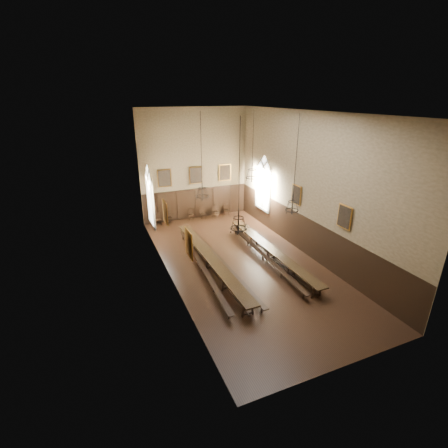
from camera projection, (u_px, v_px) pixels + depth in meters
floor at (242, 264)px, 20.29m from camera, size 9.00×18.00×0.02m
ceiling at (245, 112)px, 16.94m from camera, size 9.00×18.00×0.02m
wall_back at (195, 165)px, 26.33m from camera, size 9.00×0.02×9.00m
wall_front at (361, 265)px, 10.90m from camera, size 9.00×0.02×9.00m
wall_left at (166, 204)px, 16.99m from camera, size 0.02×18.00×9.00m
wall_right at (308, 186)px, 20.24m from camera, size 0.02×18.00×9.00m
wainscot_panelling at (242, 246)px, 19.82m from camera, size 9.00×18.00×2.50m
table_left at (211, 263)px, 19.47m from camera, size 0.90×10.78×0.84m
table_right at (271, 254)px, 20.68m from camera, size 0.82×10.14×0.79m
bench_left_outer at (201, 266)px, 19.40m from camera, size 0.96×10.46×0.47m
bench_left_inner at (222, 264)px, 19.67m from camera, size 0.56×10.43×0.47m
bench_right_inner at (263, 256)px, 20.61m from camera, size 0.61×9.86×0.44m
bench_right_outer at (275, 251)px, 21.29m from camera, size 0.59×9.62×0.43m
chair_0 at (158, 221)px, 26.23m from camera, size 0.44×0.44×0.96m
chair_1 at (169, 220)px, 26.51m from camera, size 0.55×0.55×1.02m
chair_3 at (191, 216)px, 27.33m from camera, size 0.46×0.46×0.92m
chair_4 at (203, 215)px, 27.63m from camera, size 0.43×0.43×0.96m
chair_5 at (215, 214)px, 27.97m from camera, size 0.52×0.52×0.95m
chair_6 at (226, 212)px, 28.46m from camera, size 0.48×0.48×0.92m
chandelier_back_left at (202, 191)px, 19.81m from camera, size 0.80×0.80×5.12m
chandelier_back_right at (252, 173)px, 21.15m from camera, size 0.84×0.84×4.38m
chandelier_front_left at (238, 221)px, 15.72m from camera, size 0.85×0.85×5.40m
chandelier_front_right at (292, 203)px, 17.60m from camera, size 0.75×0.75×5.19m
portrait_back_0 at (164, 178)px, 25.58m from camera, size 1.10×0.12×1.40m
portrait_back_1 at (196, 175)px, 26.52m from camera, size 1.10×0.12×1.40m
portrait_back_2 at (225, 173)px, 27.45m from camera, size 1.10×0.12×1.40m
portrait_left_0 at (165, 212)px, 18.19m from camera, size 0.12×1.00×1.30m
portrait_left_1 at (189, 244)px, 14.34m from camera, size 0.12×1.00×1.30m
portrait_right_0 at (296, 195)px, 21.34m from camera, size 0.12×1.00×1.30m
portrait_right_1 at (344, 217)px, 17.49m from camera, size 0.12×1.00×1.30m
window_right at (263, 183)px, 25.33m from camera, size 0.20×2.20×4.60m
window_left at (150, 196)px, 22.14m from camera, size 0.20×2.20×4.60m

